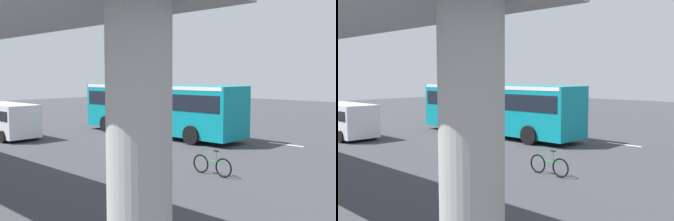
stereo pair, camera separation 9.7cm
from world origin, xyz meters
TOP-DOWN VIEW (x-y plane):
  - ground at (0.00, 0.00)m, footprint 80.00×80.00m
  - city_bus at (-0.63, -0.79)m, footprint 11.54×2.85m
  - parked_van at (5.22, 6.19)m, footprint 4.80×2.17m
  - bicycle_green at (-9.02, 4.94)m, footprint 1.77×0.44m
  - traffic_sign at (5.41, -4.54)m, footprint 0.08×0.60m
  - lane_dash_leftmost at (-8.00, -3.08)m, footprint 2.00×0.20m
  - lane_dash_left at (-4.00, -3.08)m, footprint 2.00×0.20m
  - lane_dash_centre at (0.00, -3.08)m, footprint 2.00×0.20m
  - lane_dash_right at (4.00, -3.08)m, footprint 2.00×0.20m
  - lane_dash_rightmost at (8.00, -3.08)m, footprint 2.00×0.20m

SIDE VIEW (x-z plane):
  - ground at x=0.00m, z-range 0.00..0.00m
  - lane_dash_leftmost at x=-8.00m, z-range 0.00..0.01m
  - lane_dash_left at x=-4.00m, z-range 0.00..0.01m
  - lane_dash_centre at x=0.00m, z-range 0.00..0.01m
  - lane_dash_right at x=4.00m, z-range 0.00..0.01m
  - lane_dash_rightmost at x=8.00m, z-range 0.00..0.01m
  - bicycle_green at x=-9.02m, z-range -0.11..0.85m
  - parked_van at x=5.22m, z-range 0.16..2.21m
  - city_bus at x=-0.63m, z-range 0.31..3.46m
  - traffic_sign at x=5.41m, z-range 0.49..3.29m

